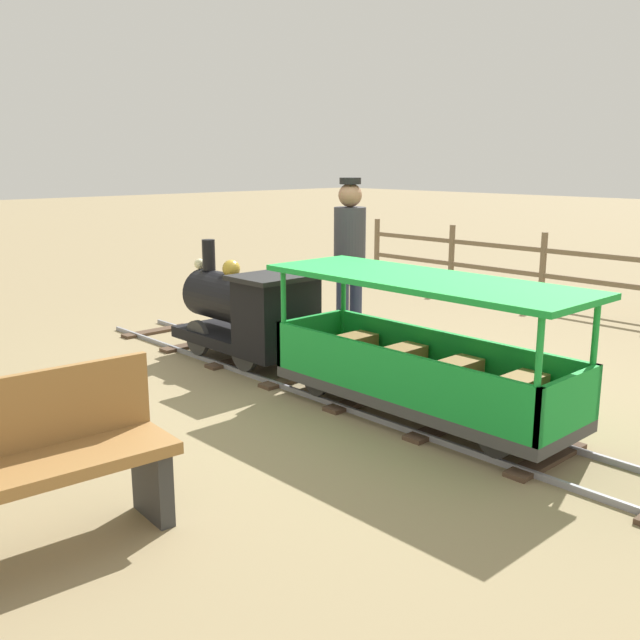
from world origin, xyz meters
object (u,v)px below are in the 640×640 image
locomotive (249,311)px  park_bench (29,467)px  conductor_person (350,249)px  passenger_car (420,362)px

locomotive → park_bench: 3.21m
conductor_person → passenger_car: bearing=-121.3°
passenger_car → park_bench: bearing=177.4°
locomotive → park_bench: bearing=-145.6°
conductor_person → park_bench: 4.06m
conductor_person → park_bench: bearing=-156.5°
park_bench → passenger_car: bearing=-2.6°
passenger_car → conductor_person: bearing=58.7°
passenger_car → locomotive: bearing=90.0°
locomotive → conductor_person: bearing=-11.2°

